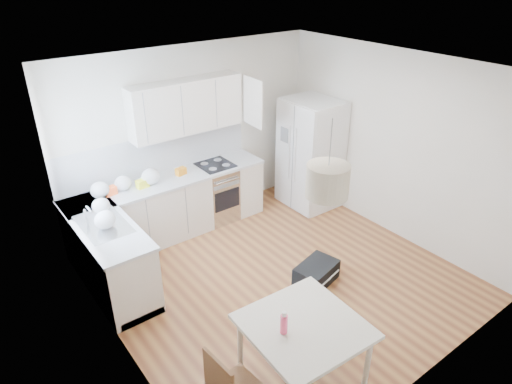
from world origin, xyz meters
The scene contains 28 objects.
floor centered at (0.00, 0.00, 0.00)m, with size 4.20×4.20×0.00m, color brown.
ceiling centered at (0.00, 0.00, 2.70)m, with size 4.20×4.20×0.00m, color white.
wall_back centered at (0.00, 2.10, 1.35)m, with size 4.20×4.20×0.00m, color beige.
wall_left centered at (-2.10, 0.00, 1.35)m, with size 4.20×4.20×0.00m, color beige.
wall_right centered at (2.10, 0.00, 1.35)m, with size 4.20×4.20×0.00m, color beige.
window_glassblock centered at (-2.09, 1.15, 1.75)m, with size 0.02×1.00×1.00m, color #BFE0F9.
cabinets_back centered at (-0.60, 1.80, 0.44)m, with size 3.00×0.60×0.88m, color silver.
cabinets_left centered at (-1.80, 1.20, 0.44)m, with size 0.60×1.80×0.88m, color silver.
counter_back centered at (-0.60, 1.80, 0.90)m, with size 3.02×0.64×0.04m, color silver.
counter_left centered at (-1.80, 1.20, 0.90)m, with size 0.64×1.82×0.04m, color silver.
backsplash_back centered at (-0.60, 2.09, 1.21)m, with size 3.00×0.01×0.58m, color white.
backsplash_left centered at (-2.09, 1.20, 1.21)m, with size 0.01×1.80×0.58m, color white.
upper_cabinets centered at (-0.15, 1.94, 1.88)m, with size 1.70×0.32×0.75m, color silver.
range_oven centered at (0.20, 1.80, 0.44)m, with size 0.50×0.61×0.88m, color #BCBEC1, non-canonical shape.
sink centered at (-1.80, 1.15, 0.92)m, with size 0.50×0.80×0.16m, color #BCBEC1, non-canonical shape.
refrigerator centered at (1.73, 1.30, 0.89)m, with size 0.86×0.89×1.79m, color white, non-canonical shape.
dining_table centered at (-0.92, -1.45, 0.71)m, with size 1.06×1.06×0.80m.
drink_bottle centered at (-1.13, -1.40, 0.91)m, with size 0.07×0.07×0.23m, color #E94066.
gym_bag centered at (0.32, -0.36, 0.13)m, with size 0.57×0.37×0.26m, color black.
pendant_lamp centered at (-0.73, -1.41, 2.18)m, with size 0.35×0.35×0.27m, color beige.
grocery_bag_a centered at (-1.58, 1.83, 1.03)m, with size 0.25×0.21×0.23m, color white.
grocery_bag_b centered at (-1.25, 1.85, 1.02)m, with size 0.23×0.20×0.21m, color white.
grocery_bag_c centered at (-0.86, 1.79, 1.04)m, with size 0.26×0.22×0.24m, color white.
grocery_bag_d centered at (-1.71, 1.43, 1.02)m, with size 0.22×0.19×0.20m, color white.
grocery_bag_e centered at (-1.80, 1.05, 1.03)m, with size 0.25×0.21×0.22m, color white.
snack_orange centered at (-0.38, 1.82, 0.97)m, with size 0.15×0.10×0.10m, color orange.
snack_yellow centered at (-1.01, 1.77, 0.98)m, with size 0.16×0.10×0.11m, color yellow.
snack_red centered at (-1.44, 1.83, 0.98)m, with size 0.16×0.10×0.11m, color #E24B1C.
Camera 1 is at (-3.15, -3.66, 3.78)m, focal length 32.00 mm.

